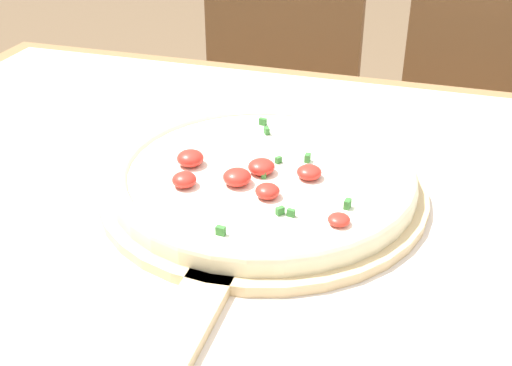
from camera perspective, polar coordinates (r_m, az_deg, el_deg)
dining_table at (r=0.74m, az=2.82°, el=-11.99°), size 1.34×1.02×0.77m
towel_cloth at (r=0.67m, az=3.04°, el=-5.36°), size 1.26×0.94×0.00m
pizza_peel at (r=0.73m, az=0.21°, el=-1.28°), size 0.38×0.57×0.01m
pizza at (r=0.74m, az=0.65°, el=0.76°), size 0.35×0.35×0.04m
chair_left at (r=1.56m, az=1.31°, el=5.35°), size 0.41×0.41×0.88m
chair_right at (r=1.51m, az=18.92°, el=2.86°), size 0.43×0.43×0.88m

